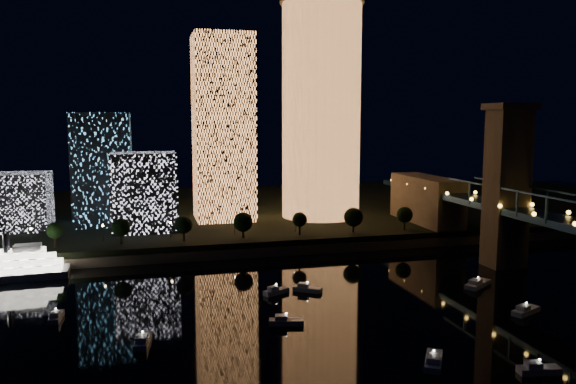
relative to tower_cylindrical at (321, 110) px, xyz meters
name	(u,v)px	position (x,y,z in m)	size (l,w,h in m)	color
ground	(370,350)	(-28.89, -123.52, -49.27)	(520.00, 520.00, 0.00)	black
far_bank	(238,211)	(-28.89, 36.48, -46.77)	(420.00, 160.00, 5.00)	black
seawall	(276,250)	(-28.89, -41.52, -47.77)	(420.00, 6.00, 3.00)	#6B5E4C
tower_cylindrical	(321,110)	(0.00, 0.00, 0.00)	(34.00, 34.00, 88.28)	#F7964F
tower_rectangular	(223,128)	(-39.84, 4.26, -7.49)	(23.12, 23.12, 73.55)	#F7964F
midrise_blocks	(56,183)	(-102.99, -0.26, -27.31)	(98.14, 44.02, 42.86)	silver
motorboats	(354,322)	(-27.05, -110.23, -48.45)	(113.80, 67.02, 2.78)	silver
esplanade_trees	(188,225)	(-57.53, -35.52, -38.80)	(166.31, 6.89, 8.95)	black
street_lamps	(171,226)	(-62.89, -29.52, -40.25)	(132.70, 0.70, 5.65)	black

